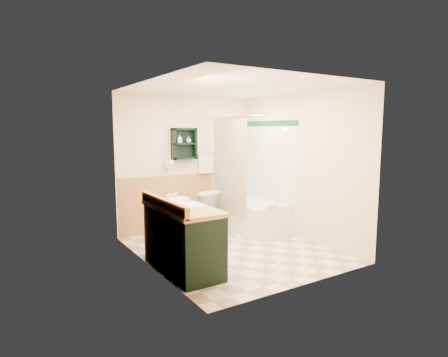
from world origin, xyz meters
The scene contains 25 objects.
floor centered at (0.00, 0.00, 0.00)m, with size 3.00×3.00×0.00m, color beige.
back_wall centered at (0.00, 1.52, 1.20)m, with size 2.60×0.04×2.40m, color #FFF4C7.
left_wall centered at (-1.32, 0.00, 1.20)m, with size 0.04×3.00×2.40m, color #FFF4C7.
right_wall centered at (1.32, 0.00, 1.20)m, with size 0.04×3.00×2.40m, color #FFF4C7.
ceiling centered at (0.00, 0.00, 2.42)m, with size 2.60×3.00×0.04m, color white.
wainscot_left centered at (-1.29, 0.00, 0.50)m, with size 2.98×2.98×1.00m, color tan, non-canonical shape.
wainscot_back centered at (0.00, 1.49, 0.50)m, with size 2.58×2.58×1.00m, color tan, non-canonical shape.
mirror_frame centered at (-1.27, -0.55, 1.50)m, with size 1.30×1.30×1.00m, color #9A5E32, non-canonical shape.
mirror_glass centered at (-1.27, -0.55, 1.50)m, with size 1.20×1.20×0.90m, color white, non-canonical shape.
tile_right centered at (1.28, 0.75, 1.05)m, with size 1.50×1.50×2.10m, color white, non-canonical shape.
tile_back centered at (1.03, 1.48, 1.05)m, with size 0.95×0.95×2.10m, color white, non-canonical shape.
tile_accent centered at (1.27, 0.75, 1.90)m, with size 1.50×1.50×0.10m, color #124223, non-canonical shape.
wall_shelf centered at (-0.10, 1.41, 1.55)m, with size 0.45×0.15×0.55m, color black.
hair_dryer centered at (-0.40, 1.43, 1.20)m, with size 0.10×0.24×0.18m, color white, non-canonical shape.
towel_bar centered at (0.35, 1.45, 1.35)m, with size 0.40×0.06×0.40m, color white, non-canonical shape.
curtain_rod centered at (0.53, 0.75, 2.00)m, with size 0.03×0.03×1.60m, color silver.
shower_curtain centered at (0.53, 0.92, 1.15)m, with size 1.05×1.05×1.70m, color #C0B291, non-canonical shape.
vanity centered at (-0.99, -0.33, 0.42)m, with size 0.59×1.32×0.84m, color black.
bathtub centered at (0.93, 0.83, 0.26)m, with size 0.78×1.50×0.52m, color white.
toilet centered at (0.01, 1.15, 0.37)m, with size 0.43×0.76×0.75m, color white.
counter_towel centered at (-0.89, 0.01, 0.86)m, with size 0.26×0.21×0.04m, color white.
vanity_book centered at (-1.16, 0.09, 0.96)m, with size 0.18×0.02×0.24m, color black.
tub_towel centered at (0.81, 0.17, 0.56)m, with size 0.23×0.19×0.07m, color white.
soap_bottle_a centered at (-0.19, 1.40, 1.60)m, with size 0.06×0.14×0.06m, color white.
soap_bottle_b centered at (-0.02, 1.40, 1.61)m, with size 0.08×0.10×0.08m, color white.
Camera 1 is at (-3.02, -4.52, 1.80)m, focal length 30.00 mm.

